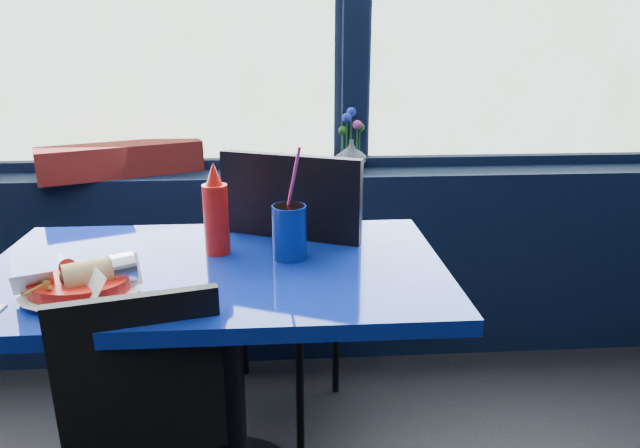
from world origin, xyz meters
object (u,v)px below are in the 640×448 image
(flower_vase, at_px, (351,152))
(ketchup_bottle, at_px, (216,214))
(chair_near_back, at_px, (276,276))
(soda_cup, at_px, (289,231))
(planter_box, at_px, (122,160))
(near_table, at_px, (220,326))
(food_basket, at_px, (82,284))

(flower_vase, xyz_separation_m, ketchup_bottle, (-0.46, -0.77, -0.01))
(chair_near_back, height_order, soda_cup, soda_cup)
(chair_near_back, height_order, planter_box, chair_near_back)
(planter_box, relative_size, flower_vase, 2.42)
(near_table, bearing_deg, chair_near_back, 64.62)
(chair_near_back, bearing_deg, food_basket, 70.93)
(near_table, bearing_deg, ketchup_bottle, 91.61)
(food_basket, xyz_separation_m, soda_cup, (0.48, 0.21, 0.05))
(flower_vase, bearing_deg, soda_cup, -107.99)
(food_basket, distance_m, ketchup_bottle, 0.39)
(planter_box, bearing_deg, soda_cup, -73.70)
(soda_cup, bearing_deg, near_table, -168.91)
(planter_box, relative_size, food_basket, 2.45)
(near_table, xyz_separation_m, soda_cup, (0.20, 0.04, 0.26))
(planter_box, xyz_separation_m, ketchup_bottle, (0.45, -0.76, 0.00))
(planter_box, relative_size, ketchup_bottle, 2.39)
(planter_box, bearing_deg, food_basket, -103.21)
(planter_box, height_order, soda_cup, soda_cup)
(near_table, xyz_separation_m, ketchup_bottle, (-0.00, 0.09, 0.30))
(food_basket, bearing_deg, chair_near_back, 45.92)
(flower_vase, height_order, ketchup_bottle, flower_vase)
(planter_box, relative_size, soda_cup, 1.98)
(ketchup_bottle, xyz_separation_m, soda_cup, (0.20, -0.05, -0.04))
(chair_near_back, relative_size, planter_box, 1.63)
(planter_box, xyz_separation_m, food_basket, (0.16, -1.02, -0.08))
(food_basket, relative_size, ketchup_bottle, 0.97)
(planter_box, distance_m, flower_vase, 0.91)
(near_table, distance_m, soda_cup, 0.33)
(food_basket, bearing_deg, flower_vase, 51.68)
(near_table, distance_m, food_basket, 0.40)
(flower_vase, bearing_deg, planter_box, -179.28)
(ketchup_bottle, height_order, soda_cup, soda_cup)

